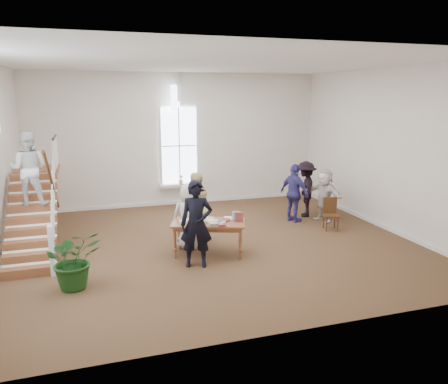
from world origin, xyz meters
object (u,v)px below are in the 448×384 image
object	(u,v)px
library_table	(208,225)
police_officer	(196,224)
elderly_woman	(188,216)
woman_cluster_b	(305,189)
person_yellow	(195,207)
woman_cluster_a	(294,193)
woman_cluster_c	(324,195)
floor_plant	(74,259)
side_chair	(330,212)

from	to	relation	value
library_table	police_officer	world-z (taller)	police_officer
elderly_woman	woman_cluster_b	xyz separation A→B (m)	(4.15, 1.77, 0.06)
person_yellow	woman_cluster_a	size ratio (longest dim) A/B	1.03
woman_cluster_a	police_officer	bearing A→B (deg)	102.00
library_table	woman_cluster_c	world-z (taller)	woman_cluster_c
person_yellow	woman_cluster_c	size ratio (longest dim) A/B	1.13
woman_cluster_c	floor_plant	bearing A→B (deg)	-87.17
woman_cluster_a	library_table	bearing A→B (deg)	97.93
elderly_woman	floor_plant	world-z (taller)	elderly_woman
woman_cluster_a	side_chair	distance (m)	1.26
library_table	person_yellow	bearing A→B (deg)	112.35
person_yellow	side_chair	bearing A→B (deg)	172.53
person_yellow	floor_plant	bearing A→B (deg)	31.17
woman_cluster_a	floor_plant	bearing A→B (deg)	92.20
library_table	person_yellow	distance (m)	1.13
library_table	woman_cluster_a	distance (m)	3.74
woman_cluster_a	floor_plant	size ratio (longest dim) A/B	1.49
woman_cluster_a	woman_cluster_b	world-z (taller)	woman_cluster_a
elderly_woman	woman_cluster_a	xyz separation A→B (m)	(3.55, 1.32, 0.06)
library_table	woman_cluster_c	distance (m)	4.45
floor_plant	side_chair	distance (m)	7.12
elderly_woman	person_yellow	world-z (taller)	person_yellow
person_yellow	side_chair	world-z (taller)	person_yellow
police_officer	elderly_woman	size ratio (longest dim) A/B	1.19
elderly_woman	woman_cluster_b	world-z (taller)	woman_cluster_b
police_officer	floor_plant	distance (m)	2.63
library_table	woman_cluster_a	world-z (taller)	woman_cluster_a
person_yellow	side_chair	size ratio (longest dim) A/B	1.98
woman_cluster_b	elderly_woman	bearing A→B (deg)	-43.10
library_table	elderly_woman	size ratio (longest dim) A/B	1.17
police_officer	woman_cluster_b	world-z (taller)	police_officer
woman_cluster_a	elderly_woman	bearing A→B (deg)	87.24
person_yellow	woman_cluster_a	bearing A→B (deg)	-170.31
person_yellow	woman_cluster_b	distance (m)	4.05
library_table	person_yellow	size ratio (longest dim) A/B	1.05
library_table	floor_plant	distance (m)	3.19
person_yellow	library_table	bearing A→B (deg)	88.16
elderly_woman	side_chair	xyz separation A→B (m)	(4.19, 0.29, -0.31)
person_yellow	woman_cluster_b	bearing A→B (deg)	-166.20
person_yellow	woman_cluster_c	distance (m)	4.20
woman_cluster_a	woman_cluster_b	size ratio (longest dim) A/B	1.01
person_yellow	police_officer	bearing A→B (deg)	72.74
person_yellow	floor_plant	distance (m)	3.67
elderly_woman	woman_cluster_c	xyz separation A→B (m)	(4.45, 1.12, -0.01)
police_officer	woman_cluster_c	world-z (taller)	police_officer
woman_cluster_b	woman_cluster_c	size ratio (longest dim) A/B	1.09
library_table	side_chair	xyz separation A→B (m)	(3.84, 0.90, -0.22)
floor_plant	side_chair	world-z (taller)	floor_plant
woman_cluster_c	side_chair	world-z (taller)	woman_cluster_c
woman_cluster_c	woman_cluster_b	bearing A→B (deg)	-173.43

